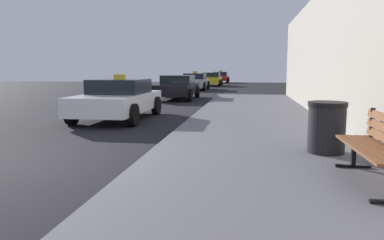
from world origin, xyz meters
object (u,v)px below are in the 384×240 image
Objects in this scene: trash_bin at (327,127)px; car_black at (177,87)px; car_silver at (195,81)px; car_red at (220,77)px; car_yellow at (211,79)px; car_white at (118,99)px; bench at (380,144)px.

trash_bin is 0.21× the size of car_black.
car_silver is 15.68m from car_red.
car_yellow is at bearing 88.48° from car_red.
trash_bin is 13.97m from car_black.
car_black and car_yellow have the same top height.
car_white is 24.76m from car_yellow.
bench is 0.43× the size of car_yellow.
car_silver is (-5.84, 24.20, -0.02)m from bench.
car_white reaches higher than trash_bin.
car_black is (-5.42, 14.76, -0.02)m from bench.
car_yellow is (0.54, 24.76, -0.00)m from car_white.
trash_bin is 0.22× the size of car_red.
car_yellow is (0.60, 7.10, -0.00)m from car_silver.
trash_bin is (-0.30, 1.75, -0.07)m from bench.
bench is 0.42× the size of car_black.
car_white is (-5.47, 4.79, 0.05)m from trash_bin.
car_white is 1.00× the size of car_black.
car_white is 1.01× the size of car_yellow.
bench is at bearing 110.17° from car_black.
car_silver is at bearing -89.80° from car_white.
trash_bin is at bearing 103.84° from car_silver.
bench is 2.01× the size of trash_bin.
car_black is 1.03× the size of car_red.
car_black is at bearing 89.06° from car_red.
car_black reaches higher than bench.
car_black is 0.94× the size of car_silver.
car_red is (0.77, 33.31, -0.00)m from car_white.
car_white is at bearing 88.68° from car_red.
trash_bin is 23.12m from car_silver.
car_white and car_silver have the same top height.
car_yellow is 8.56m from car_red.
car_white and car_red have the same top height.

